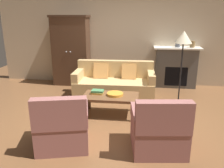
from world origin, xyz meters
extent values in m
plane|color=brown|center=(0.00, 0.00, 0.00)|extent=(9.60, 9.60, 0.00)
cube|color=beige|center=(0.00, 2.55, 1.40)|extent=(7.20, 0.10, 2.80)
cube|color=#4C4947|center=(1.55, 2.30, 0.54)|extent=(1.10, 0.36, 1.08)
cube|color=black|center=(1.55, 2.12, 0.34)|extent=(0.60, 0.01, 0.52)
cube|color=white|center=(1.55, 2.28, 1.10)|extent=(1.26, 0.48, 0.04)
cube|color=#472D1E|center=(-1.40, 2.22, 0.95)|extent=(1.00, 0.52, 1.89)
cube|color=#3C271A|center=(-1.40, 2.22, 1.92)|extent=(1.06, 0.55, 0.06)
sphere|color=#ADAFB5|center=(-1.46, 1.95, 0.99)|extent=(0.04, 0.04, 0.04)
sphere|color=#ADAFB5|center=(-1.34, 1.95, 0.99)|extent=(0.04, 0.04, 0.04)
cube|color=tan|center=(-0.04, 1.19, 0.22)|extent=(1.92, 0.89, 0.44)
cube|color=tan|center=(-0.05, 1.53, 0.65)|extent=(1.90, 0.23, 0.42)
cube|color=tan|center=(-0.92, 1.17, 0.55)|extent=(0.18, 0.80, 0.22)
cube|color=tan|center=(0.84, 1.21, 0.55)|extent=(0.18, 0.80, 0.22)
cube|color=tan|center=(-0.40, 1.38, 0.61)|extent=(0.37, 0.20, 0.37)
cube|color=tan|center=(0.30, 1.40, 0.61)|extent=(0.37, 0.20, 0.37)
cube|color=brown|center=(0.02, 0.16, 0.39)|extent=(1.10, 0.60, 0.05)
cube|color=brown|center=(-0.49, -0.10, 0.18)|extent=(0.06, 0.06, 0.37)
cube|color=brown|center=(0.53, -0.10, 0.18)|extent=(0.06, 0.06, 0.37)
cube|color=brown|center=(-0.49, 0.42, 0.18)|extent=(0.06, 0.06, 0.37)
cube|color=brown|center=(0.53, 0.42, 0.18)|extent=(0.06, 0.06, 0.37)
cylinder|color=orange|center=(0.10, 0.18, 0.45)|extent=(0.33, 0.33, 0.05)
cube|color=gold|center=(-0.27, 0.23, 0.44)|extent=(0.26, 0.19, 0.04)
cube|color=#427A4C|center=(-0.26, 0.23, 0.48)|extent=(0.24, 0.18, 0.04)
cylinder|color=#565B66|center=(1.55, 2.28, 1.21)|extent=(0.13, 0.13, 0.17)
cylinder|color=olive|center=(1.93, 2.28, 1.21)|extent=(0.13, 0.13, 0.17)
cube|color=#935B56|center=(-0.57, -1.02, 0.21)|extent=(0.92, 0.92, 0.42)
cube|color=#935B56|center=(-0.50, -1.32, 0.65)|extent=(0.78, 0.34, 0.46)
cube|color=#935B56|center=(-0.25, -0.94, 0.52)|extent=(0.28, 0.71, 0.20)
cube|color=#935B56|center=(-0.89, -1.10, 0.52)|extent=(0.28, 0.71, 0.20)
cube|color=#935B56|center=(0.88, -0.95, 0.21)|extent=(0.85, 0.85, 0.42)
cube|color=#935B56|center=(0.92, -1.26, 0.65)|extent=(0.77, 0.25, 0.46)
cube|color=#935B56|center=(1.21, -0.91, 0.52)|extent=(0.21, 0.71, 0.20)
cube|color=#935B56|center=(0.55, -0.99, 0.52)|extent=(0.21, 0.71, 0.20)
cylinder|color=black|center=(1.47, 0.98, 0.01)|extent=(0.26, 0.26, 0.02)
cylinder|color=black|center=(1.47, 0.98, 0.70)|extent=(0.03, 0.03, 1.40)
cone|color=beige|center=(1.47, 0.98, 1.51)|extent=(0.36, 0.36, 0.26)
camera|label=1|loc=(0.59, -4.09, 1.96)|focal=36.70mm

